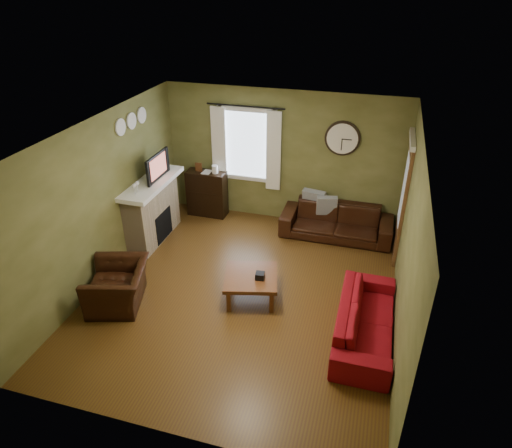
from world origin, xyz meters
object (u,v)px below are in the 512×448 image
(bookshelf, at_px, (207,193))
(sofa_brown, at_px, (336,222))
(armchair, at_px, (118,286))
(coffee_table, at_px, (251,287))
(sofa_red, at_px, (366,320))

(bookshelf, xyz_separation_m, sofa_brown, (2.66, -0.15, -0.17))
(bookshelf, height_order, armchair, bookshelf)
(bookshelf, xyz_separation_m, coffee_table, (1.65, -2.41, -0.26))
(sofa_brown, xyz_separation_m, armchair, (-2.90, -2.92, 0.01))
(sofa_brown, bearing_deg, sofa_red, -74.33)
(sofa_red, relative_size, armchair, 1.99)
(bookshelf, relative_size, armchair, 0.97)
(sofa_red, xyz_separation_m, coffee_table, (-1.75, 0.37, -0.07))
(sofa_brown, height_order, coffee_table, sofa_brown)
(sofa_red, height_order, coffee_table, sofa_red)
(bookshelf, relative_size, coffee_table, 1.19)
(armchair, bearing_deg, coffee_table, 92.29)
(sofa_red, bearing_deg, armchair, 94.53)
(sofa_brown, distance_m, armchair, 4.12)
(bookshelf, bearing_deg, sofa_red, -39.32)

